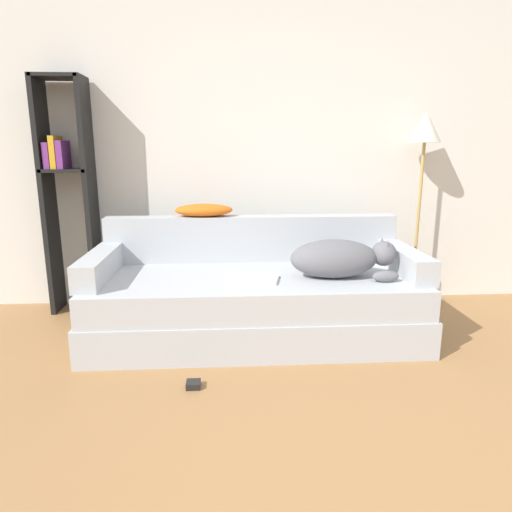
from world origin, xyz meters
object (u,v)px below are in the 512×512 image
couch (255,306)px  dog (340,258)px  laptop (254,279)px  throw_pillow (204,210)px  power_adapter (193,384)px  bookshelf (67,186)px  floor_lamp (424,150)px

couch → dog: bearing=-9.9°
laptop → throw_pillow: size_ratio=0.82×
couch → dog: dog is taller
laptop → throw_pillow: 0.73m
couch → power_adapter: 0.80m
laptop → bookshelf: size_ratio=0.20×
laptop → power_adapter: (-0.35, -0.56, -0.42)m
couch → laptop: 0.26m
laptop → throw_pillow: bearing=133.3°
couch → dog: size_ratio=3.14×
dog → floor_lamp: bearing=40.6°
power_adapter → laptop: bearing=57.5°
power_adapter → dog: bearing=32.8°
couch → floor_lamp: size_ratio=1.43×
throw_pillow → power_adapter: bearing=-91.3°
power_adapter → couch: bearing=61.5°
throw_pillow → floor_lamp: bearing=5.9°
couch → throw_pillow: size_ratio=5.16×
throw_pillow → bookshelf: (-1.02, 0.20, 0.16)m
floor_lamp → bookshelf: bearing=179.4°
bookshelf → floor_lamp: 2.71m
couch → floor_lamp: (1.33, 0.58, 1.02)m
couch → throw_pillow: bearing=130.6°
power_adapter → throw_pillow: bearing=88.7°
laptop → bookshelf: bookshelf is taller
bookshelf → floor_lamp: bookshelf is taller
laptop → floor_lamp: bearing=39.4°
bookshelf → throw_pillow: bearing=-11.2°
couch → laptop: laptop is taller
laptop → bookshelf: 1.63m
throw_pillow → floor_lamp: 1.74m
dog → floor_lamp: size_ratio=0.45×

